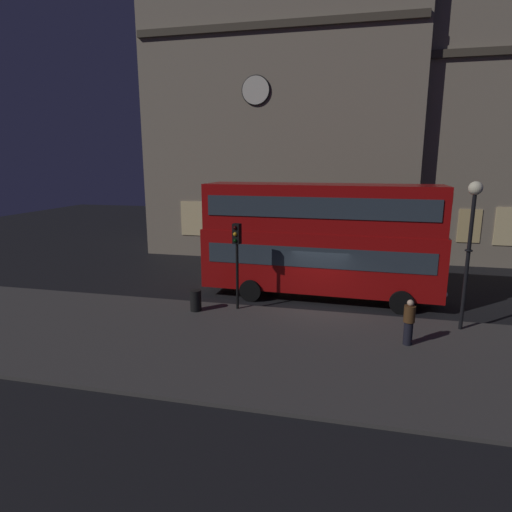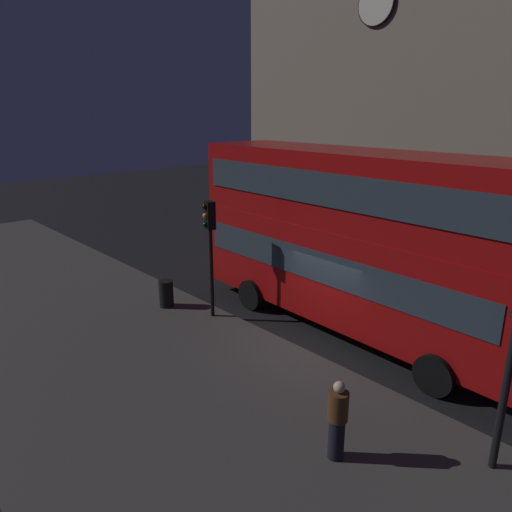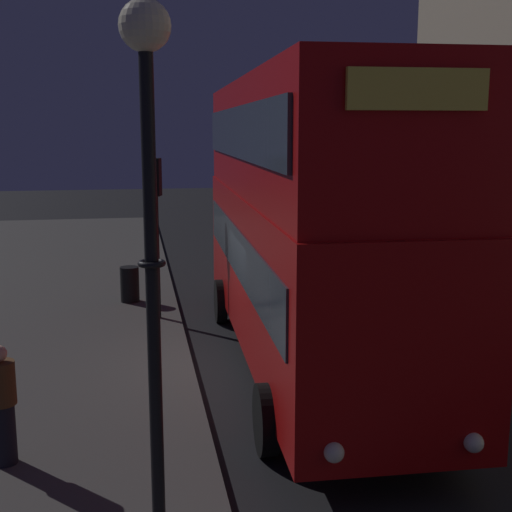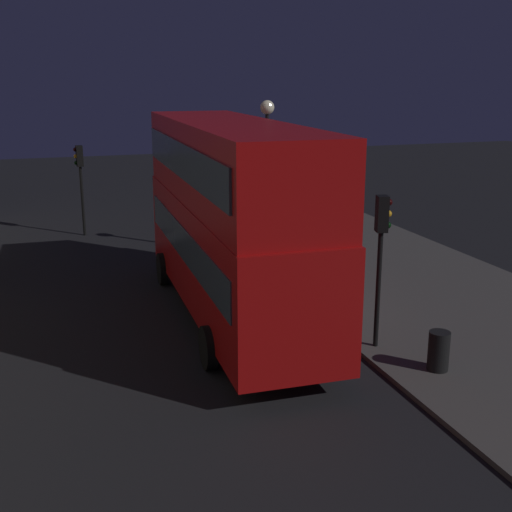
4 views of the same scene
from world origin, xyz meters
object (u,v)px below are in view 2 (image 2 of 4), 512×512
Objects in this scene: double_decker_bus at (351,233)px; pedestrian at (337,420)px; litter_bin at (166,294)px; traffic_light_near_kerb at (210,235)px.

double_decker_bus is 6.42m from pedestrian.
litter_bin is (-8.42, 1.60, -0.37)m from pedestrian.
traffic_light_near_kerb is 2.28× the size of pedestrian.
litter_bin is at bearing 134.25° from pedestrian.
traffic_light_near_kerb is 4.11× the size of litter_bin.
litter_bin is at bearing -143.80° from double_decker_bus.
litter_bin is at bearing -144.65° from traffic_light_near_kerb.
traffic_light_near_kerb is 7.36m from pedestrian.
double_decker_bus reaches higher than litter_bin.
traffic_light_near_kerb is 2.85m from litter_bin.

